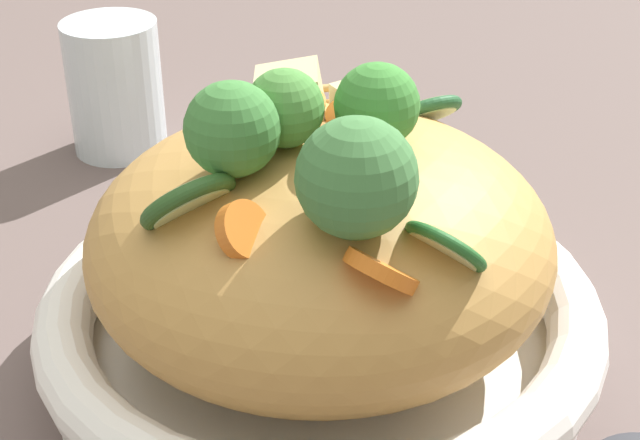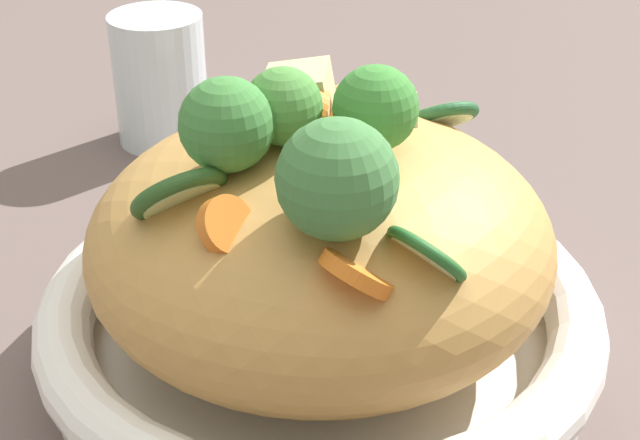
{
  "view_description": "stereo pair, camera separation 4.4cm",
  "coord_description": "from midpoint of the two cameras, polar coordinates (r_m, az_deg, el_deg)",
  "views": [
    {
      "loc": [
        -0.02,
        -0.38,
        0.3
      ],
      "look_at": [
        0.0,
        0.0,
        0.08
      ],
      "focal_mm": 53.35,
      "sensor_mm": 36.0,
      "label": 1
    },
    {
      "loc": [
        0.02,
        -0.38,
        0.3
      ],
      "look_at": [
        0.0,
        0.0,
        0.08
      ],
      "focal_mm": 53.35,
      "sensor_mm": 36.0,
      "label": 2
    }
  ],
  "objects": [
    {
      "name": "ground_plane",
      "position": [
        0.48,
        2.61,
        -8.62
      ],
      "size": [
        3.0,
        3.0,
        0.0
      ],
      "primitive_type": "plane",
      "color": "#5E4E4A"
    },
    {
      "name": "serving_bowl",
      "position": [
        0.47,
        2.68,
        -6.28
      ],
      "size": [
        0.27,
        0.27,
        0.05
      ],
      "color": "white",
      "rests_on": "ground_plane"
    },
    {
      "name": "noodle_heap",
      "position": [
        0.44,
        2.82,
        -1.21
      ],
      "size": [
        0.22,
        0.22,
        0.11
      ],
      "color": "#BC8A46",
      "rests_on": "serving_bowl"
    },
    {
      "name": "broccoli_florets",
      "position": [
        0.38,
        2.55,
        4.63
      ],
      "size": [
        0.11,
        0.12,
        0.06
      ],
      "color": "#9ABF74",
      "rests_on": "serving_bowl"
    },
    {
      "name": "carrot_coins",
      "position": [
        0.4,
        2.15,
        2.63
      ],
      "size": [
        0.09,
        0.18,
        0.04
      ],
      "color": "orange",
      "rests_on": "serving_bowl"
    },
    {
      "name": "zucchini_slices",
      "position": [
        0.42,
        2.44,
        3.69
      ],
      "size": [
        0.17,
        0.18,
        0.04
      ],
      "color": "beige",
      "rests_on": "serving_bowl"
    },
    {
      "name": "chicken_chunks",
      "position": [
        0.45,
        3.25,
        6.99
      ],
      "size": [
        0.07,
        0.04,
        0.03
      ],
      "color": "#C8B787",
      "rests_on": "serving_bowl"
    },
    {
      "name": "drinking_glass",
      "position": [
        0.69,
        -7.79,
        8.34
      ],
      "size": [
        0.07,
        0.07,
        0.09
      ],
      "color": "silver",
      "rests_on": "ground_plane"
    }
  ]
}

